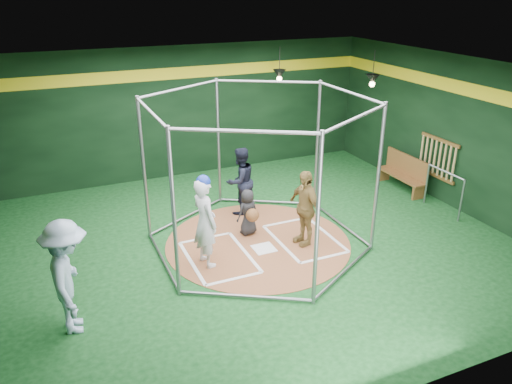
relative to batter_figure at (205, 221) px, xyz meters
name	(u,v)px	position (x,y,z in m)	size (l,w,h in m)	color
room_shell	(258,163)	(1.23, 0.37, 0.85)	(10.10, 9.10, 3.53)	#0D3914
clay_disc	(258,242)	(1.23, 0.37, -0.90)	(3.80, 3.80, 0.01)	brown
home_plate	(264,248)	(1.23, 0.07, -0.89)	(0.43, 0.43, 0.01)	white
batter_box_left	(219,257)	(0.28, 0.12, -0.89)	(1.17, 1.77, 0.01)	white
batter_box_right	(304,238)	(2.18, 0.12, -0.89)	(1.17, 1.77, 0.01)	white
batting_cage	(258,175)	(1.23, 0.37, 0.59)	(4.05, 4.67, 3.00)	gray
bat_rack	(437,158)	(6.16, 0.77, 0.14)	(0.07, 1.25, 0.98)	brown
pendant_lamp_near	(279,74)	(3.43, 3.97, 1.83)	(0.34, 0.34, 0.90)	black
pendant_lamp_far	(372,79)	(5.23, 2.37, 1.83)	(0.34, 0.34, 0.90)	black
batter_figure	(205,221)	(0.00, 0.00, 0.00)	(0.53, 0.70, 1.80)	silver
visitor_leopard	(305,208)	(2.09, -0.02, -0.11)	(0.92, 0.39, 1.58)	tan
catcher_figure	(248,212)	(1.20, 0.78, -0.39)	(0.55, 0.61, 1.00)	black
umpire	(240,181)	(1.45, 1.86, -0.11)	(0.76, 0.60, 1.57)	black
bystander_blue	(68,277)	(-2.47, -1.02, 0.01)	(1.19, 0.68, 1.84)	#AAC4E1
dugout_bench	(404,172)	(5.85, 1.53, -0.44)	(0.37, 1.57, 0.92)	brown
steel_railing	(444,185)	(5.78, 0.04, -0.23)	(0.05, 1.17, 1.01)	gray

